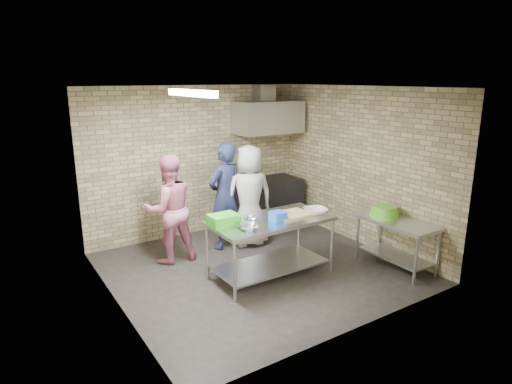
% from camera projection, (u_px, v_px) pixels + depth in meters
% --- Properties ---
extents(floor, '(4.20, 4.20, 0.00)m').
position_uv_depth(floor, '(258.00, 268.00, 6.65)').
color(floor, black).
rests_on(floor, ground).
extents(ceiling, '(4.20, 4.20, 0.00)m').
position_uv_depth(ceiling, '(258.00, 87.00, 5.96)').
color(ceiling, black).
rests_on(ceiling, ground).
extents(back_wall, '(4.20, 0.06, 2.70)m').
position_uv_depth(back_wall, '(198.00, 161.00, 7.93)').
color(back_wall, tan).
rests_on(back_wall, ground).
extents(front_wall, '(4.20, 0.06, 2.70)m').
position_uv_depth(front_wall, '(359.00, 219.00, 4.69)').
color(front_wall, tan).
rests_on(front_wall, ground).
extents(left_wall, '(0.06, 4.00, 2.70)m').
position_uv_depth(left_wall, '(111.00, 205.00, 5.20)').
color(left_wall, tan).
rests_on(left_wall, ground).
extents(right_wall, '(0.06, 4.00, 2.70)m').
position_uv_depth(right_wall, '(360.00, 167.00, 7.41)').
color(right_wall, tan).
rests_on(right_wall, ground).
extents(prep_table, '(1.76, 0.88, 0.88)m').
position_uv_depth(prep_table, '(271.00, 248.00, 6.29)').
color(prep_table, '#B4B6BC').
rests_on(prep_table, floor).
extents(side_counter, '(0.60, 1.20, 0.75)m').
position_uv_depth(side_counter, '(396.00, 244.00, 6.61)').
color(side_counter, silver).
rests_on(side_counter, floor).
extents(stove, '(1.20, 0.70, 0.90)m').
position_uv_depth(stove, '(269.00, 202.00, 8.59)').
color(stove, black).
rests_on(stove, floor).
extents(range_hood, '(1.30, 0.60, 0.60)m').
position_uv_depth(range_hood, '(268.00, 117.00, 8.21)').
color(range_hood, silver).
rests_on(range_hood, back_wall).
extents(hood_duct, '(0.35, 0.30, 0.30)m').
position_uv_depth(hood_duct, '(264.00, 93.00, 8.21)').
color(hood_duct, '#A5A8AD').
rests_on(hood_duct, back_wall).
extents(wall_shelf, '(0.80, 0.20, 0.04)m').
position_uv_depth(wall_shelf, '(275.00, 125.00, 8.56)').
color(wall_shelf, '#3F2B19').
rests_on(wall_shelf, back_wall).
extents(fluorescent_fixture, '(0.10, 1.25, 0.08)m').
position_uv_depth(fluorescent_fixture, '(191.00, 93.00, 5.45)').
color(fluorescent_fixture, white).
rests_on(fluorescent_fixture, ceiling).
extents(green_crate, '(0.39, 0.29, 0.16)m').
position_uv_depth(green_crate, '(224.00, 220.00, 5.89)').
color(green_crate, green).
rests_on(green_crate, prep_table).
extents(blue_tub, '(0.20, 0.20, 0.13)m').
position_uv_depth(blue_tub, '(278.00, 216.00, 6.11)').
color(blue_tub, blue).
rests_on(blue_tub, prep_table).
extents(cutting_board, '(0.54, 0.41, 0.03)m').
position_uv_depth(cutting_board, '(291.00, 214.00, 6.34)').
color(cutting_board, tan).
rests_on(cutting_board, prep_table).
extents(mixing_bowl_a, '(0.34, 0.34, 0.07)m').
position_uv_depth(mixing_bowl_a, '(249.00, 227.00, 5.74)').
color(mixing_bowl_a, silver).
rests_on(mixing_bowl_a, prep_table).
extents(mixing_bowl_b, '(0.26, 0.26, 0.07)m').
position_uv_depth(mixing_bowl_b, '(251.00, 220.00, 6.05)').
color(mixing_bowl_b, '#B3B7BA').
rests_on(mixing_bowl_b, prep_table).
extents(ceramic_bowl, '(0.42, 0.42, 0.08)m').
position_uv_depth(ceramic_bowl, '(316.00, 211.00, 6.42)').
color(ceramic_bowl, beige).
rests_on(ceramic_bowl, prep_table).
extents(green_basin, '(0.46, 0.46, 0.17)m').
position_uv_depth(green_basin, '(384.00, 211.00, 6.69)').
color(green_basin, '#59C626').
rests_on(green_basin, side_counter).
extents(bottle_red, '(0.07, 0.07, 0.18)m').
position_uv_depth(bottle_red, '(265.00, 120.00, 8.40)').
color(bottle_red, '#B22619').
rests_on(bottle_red, wall_shelf).
extents(bottle_green, '(0.06, 0.06, 0.15)m').
position_uv_depth(bottle_green, '(281.00, 120.00, 8.62)').
color(bottle_green, green).
rests_on(bottle_green, wall_shelf).
extents(man_navy, '(0.76, 0.60, 1.81)m').
position_uv_depth(man_navy, '(225.00, 196.00, 7.28)').
color(man_navy, '#161837').
rests_on(man_navy, floor).
extents(woman_pink, '(0.85, 0.67, 1.71)m').
position_uv_depth(woman_pink, '(169.00, 209.00, 6.72)').
color(woman_pink, '#C16685').
rests_on(woman_pink, floor).
extents(woman_white, '(0.94, 0.69, 1.75)m').
position_uv_depth(woman_white, '(249.00, 196.00, 7.40)').
color(woman_white, silver).
rests_on(woman_white, floor).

